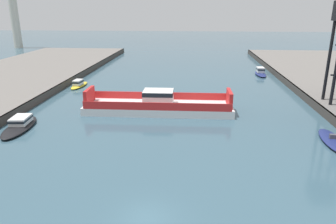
{
  "coord_description": "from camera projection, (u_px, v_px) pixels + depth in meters",
  "views": [
    {
      "loc": [
        3.05,
        -18.99,
        14.3
      ],
      "look_at": [
        0.0,
        18.5,
        2.0
      ],
      "focal_mm": 33.82,
      "sensor_mm": 36.0,
      "label": 1
    }
  ],
  "objects": [
    {
      "name": "moored_boat_mid_left",
      "position": [
        260.0,
        72.0,
        71.44
      ],
      "size": [
        2.16,
        6.91,
        1.73
      ],
      "color": "navy",
      "rests_on": "ground"
    },
    {
      "name": "smokestack_distant_a",
      "position": [
        12.0,
        0.0,
        116.25
      ],
      "size": [
        3.3,
        3.3,
        32.44
      ],
      "color": "beige",
      "rests_on": "ground"
    },
    {
      "name": "moored_boat_far_left",
      "position": [
        20.0,
        124.0,
        39.55
      ],
      "size": [
        3.58,
        8.42,
        1.42
      ],
      "color": "black",
      "rests_on": "ground"
    },
    {
      "name": "ground_plane",
      "position": [
        147.0,
        218.0,
        22.66
      ],
      "size": [
        400.0,
        400.0,
        0.0
      ],
      "primitive_type": "plane",
      "color": "#385666"
    },
    {
      "name": "chain_ferry",
      "position": [
        158.0,
        105.0,
        45.87
      ],
      "size": [
        21.36,
        6.02,
        3.3
      ],
      "color": "silver",
      "rests_on": "ground"
    },
    {
      "name": "moored_boat_near_left",
      "position": [
        79.0,
        84.0,
        60.78
      ],
      "size": [
        2.27,
        6.55,
        1.41
      ],
      "color": "yellow",
      "rests_on": "ground"
    },
    {
      "name": "moored_boat_near_right",
      "position": [
        333.0,
        140.0,
        35.41
      ],
      "size": [
        2.68,
        7.37,
        1.0
      ],
      "color": "navy",
      "rests_on": "ground"
    }
  ]
}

